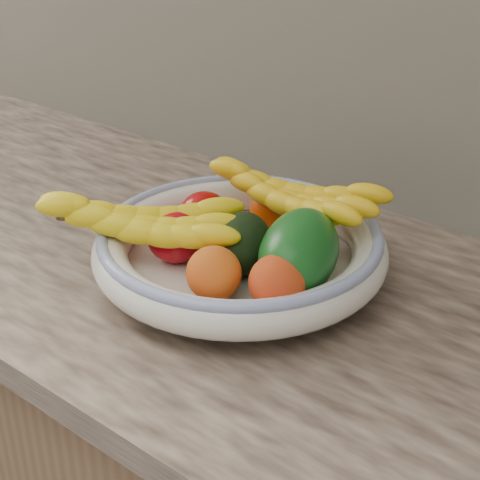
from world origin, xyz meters
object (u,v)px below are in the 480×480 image
Objects in this scene: green_mango at (299,253)px; banana_bunch_back at (289,201)px; banana_bunch_front at (141,228)px; fruit_bowl at (240,248)px.

green_mango reaches higher than banana_bunch_back.
banana_bunch_back is at bearing 22.15° from banana_bunch_front.
fruit_bowl is 0.10m from green_mango.
green_mango reaches higher than fruit_bowl.
banana_bunch_back is 0.21m from banana_bunch_front.
fruit_bowl is 1.38× the size of banana_bunch_back.
banana_bunch_front is (-0.19, -0.08, 0.01)m from green_mango.
fruit_bowl is 1.38× the size of banana_bunch_front.
banana_bunch_back is at bearing 110.33° from green_mango.
banana_bunch_back is (-0.08, 0.10, 0.01)m from green_mango.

